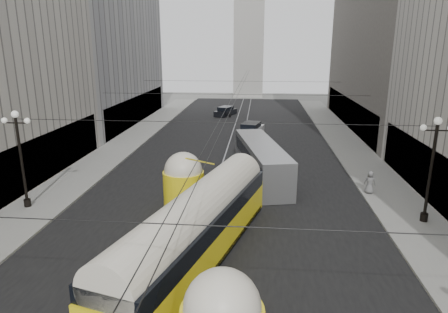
# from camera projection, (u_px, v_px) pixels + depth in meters

# --- Properties ---
(road) EXTENTS (20.00, 85.00, 0.02)m
(road) POSITION_uv_depth(u_px,v_px,m) (233.00, 155.00, 39.23)
(road) COLOR black
(road) RESTS_ON ground
(sidewalk_left) EXTENTS (4.00, 72.00, 0.15)m
(sidewalk_left) POSITION_uv_depth(u_px,v_px,m) (126.00, 143.00, 43.61)
(sidewalk_left) COLOR gray
(sidewalk_left) RESTS_ON ground
(sidewalk_right) EXTENTS (4.00, 72.00, 0.15)m
(sidewalk_right) POSITION_uv_depth(u_px,v_px,m) (350.00, 148.00, 41.53)
(sidewalk_right) COLOR gray
(sidewalk_right) RESTS_ON ground
(rail_left) EXTENTS (0.12, 85.00, 0.04)m
(rail_left) POSITION_uv_depth(u_px,v_px,m) (225.00, 155.00, 39.30)
(rail_left) COLOR gray
(rail_left) RESTS_ON ground
(rail_right) EXTENTS (0.12, 85.00, 0.04)m
(rail_right) POSITION_uv_depth(u_px,v_px,m) (240.00, 155.00, 39.17)
(rail_right) COLOR gray
(rail_right) RESTS_ON ground
(building_left_far) EXTENTS (12.60, 28.60, 28.60)m
(building_left_far) POSITION_uv_depth(u_px,v_px,m) (89.00, 14.00, 51.97)
(building_left_far) COLOR #999999
(building_left_far) RESTS_ON ground
(distant_tower) EXTENTS (6.00, 6.00, 31.36)m
(distant_tower) POSITION_uv_depth(u_px,v_px,m) (249.00, 22.00, 80.74)
(distant_tower) COLOR #B2AFA8
(distant_tower) RESTS_ON ground
(lamppost_left_mid) EXTENTS (1.86, 0.44, 6.37)m
(lamppost_left_mid) POSITION_uv_depth(u_px,v_px,m) (21.00, 154.00, 25.41)
(lamppost_left_mid) COLOR black
(lamppost_left_mid) RESTS_ON sidewalk_left
(lamppost_right_mid) EXTENTS (1.86, 0.44, 6.37)m
(lamppost_right_mid) POSITION_uv_depth(u_px,v_px,m) (432.00, 164.00, 23.22)
(lamppost_right_mid) COLOR black
(lamppost_right_mid) RESTS_ON sidewalk_right
(catenary) EXTENTS (25.00, 72.00, 0.23)m
(catenary) POSITION_uv_depth(u_px,v_px,m) (234.00, 96.00, 36.67)
(catenary) COLOR black
(catenary) RESTS_ON ground
(streetcar) EXTENTS (6.61, 16.59, 3.76)m
(streetcar) POSITION_uv_depth(u_px,v_px,m) (196.00, 227.00, 19.57)
(streetcar) COLOR yellow
(streetcar) RESTS_ON ground
(city_bus) EXTENTS (4.75, 11.76, 2.90)m
(city_bus) POSITION_uv_depth(u_px,v_px,m) (261.00, 160.00, 31.91)
(city_bus) COLOR gray
(city_bus) RESTS_ON ground
(sedan_white_far) EXTENTS (3.23, 5.38, 1.59)m
(sedan_white_far) POSITION_uv_depth(u_px,v_px,m) (251.00, 130.00, 47.31)
(sedan_white_far) COLOR silver
(sedan_white_far) RESTS_ON ground
(sedan_dark_far) EXTENTS (3.32, 4.74, 1.38)m
(sedan_dark_far) POSITION_uv_depth(u_px,v_px,m) (225.00, 111.00, 60.96)
(sedan_dark_far) COLOR black
(sedan_dark_far) RESTS_ON ground
(pedestrian_sidewalk_right) EXTENTS (0.93, 0.73, 1.68)m
(pedestrian_sidewalk_right) POSITION_uv_depth(u_px,v_px,m) (370.00, 182.00, 28.47)
(pedestrian_sidewalk_right) COLOR slate
(pedestrian_sidewalk_right) RESTS_ON sidewalk_right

